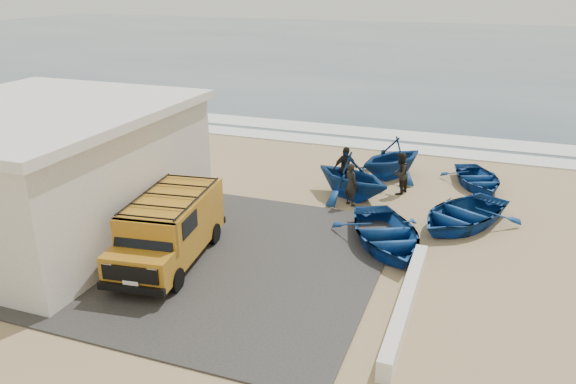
% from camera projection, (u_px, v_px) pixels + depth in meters
% --- Properties ---
extents(ground, '(160.00, 160.00, 0.00)m').
position_uv_depth(ground, '(271.00, 237.00, 18.95)').
color(ground, tan).
extents(slab, '(12.00, 10.00, 0.05)m').
position_uv_depth(slab, '(189.00, 252.00, 17.83)').
color(slab, '#383634').
rests_on(slab, ground).
extents(ocean, '(180.00, 88.00, 0.01)m').
position_uv_depth(ocean, '(442.00, 49.00, 68.04)').
color(ocean, '#385166').
rests_on(ocean, ground).
extents(surf_line, '(180.00, 1.60, 0.06)m').
position_uv_depth(surf_line, '(355.00, 144.00, 29.46)').
color(surf_line, white).
rests_on(surf_line, ground).
extents(surf_wash, '(180.00, 2.20, 0.04)m').
position_uv_depth(surf_wash, '(366.00, 132.00, 31.66)').
color(surf_wash, white).
rests_on(surf_wash, ground).
extents(building, '(8.40, 9.40, 4.30)m').
position_uv_depth(building, '(41.00, 170.00, 18.83)').
color(building, silver).
rests_on(building, ground).
extents(parapet, '(0.35, 6.00, 0.55)m').
position_uv_depth(parapet, '(406.00, 303.00, 14.62)').
color(parapet, silver).
rests_on(parapet, ground).
extents(van, '(2.51, 5.09, 2.10)m').
position_uv_depth(van, '(170.00, 227.00, 17.01)').
color(van, '#AD731A').
rests_on(van, ground).
extents(boat_near_left, '(4.62, 5.17, 0.88)m').
position_uv_depth(boat_near_left, '(386.00, 234.00, 18.16)').
color(boat_near_left, navy).
rests_on(boat_near_left, ground).
extents(boat_near_right, '(4.72, 5.21, 0.88)m').
position_uv_depth(boat_near_right, '(462.00, 214.00, 19.66)').
color(boat_near_right, navy).
rests_on(boat_near_right, ground).
extents(boat_mid_left, '(4.46, 4.26, 1.83)m').
position_uv_depth(boat_mid_left, '(352.00, 176.00, 22.02)').
color(boat_mid_left, navy).
rests_on(boat_mid_left, ground).
extents(boat_mid_right, '(3.55, 4.12, 0.72)m').
position_uv_depth(boat_mid_right, '(477.00, 179.00, 23.37)').
color(boat_mid_right, navy).
rests_on(boat_mid_right, ground).
extents(boat_far_left, '(4.32, 4.46, 1.79)m').
position_uv_depth(boat_far_left, '(392.00, 157.00, 24.32)').
color(boat_far_left, navy).
rests_on(boat_far_left, ground).
extents(fisherman_front, '(0.74, 0.68, 1.69)m').
position_uv_depth(fisherman_front, '(351.00, 184.00, 21.32)').
color(fisherman_front, black).
rests_on(fisherman_front, ground).
extents(fisherman_middle, '(0.86, 0.98, 1.71)m').
position_uv_depth(fisherman_middle, '(400.00, 173.00, 22.47)').
color(fisherman_middle, black).
rests_on(fisherman_middle, ground).
extents(fisherman_back, '(1.09, 1.06, 1.84)m').
position_uv_depth(fisherman_back, '(345.00, 169.00, 22.84)').
color(fisherman_back, black).
rests_on(fisherman_back, ground).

